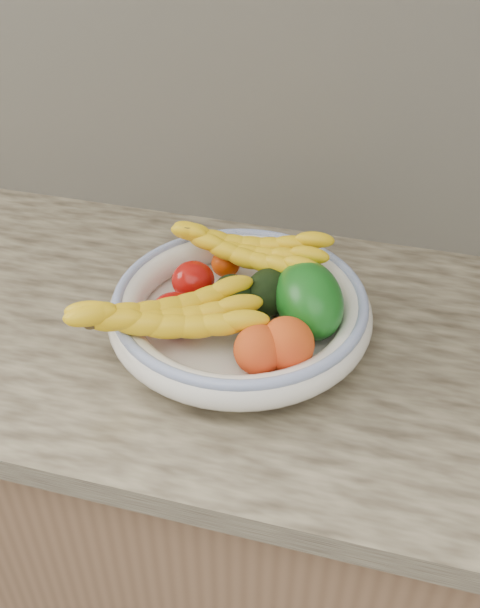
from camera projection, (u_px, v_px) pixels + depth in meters
name	position (u px, v px, depth m)	size (l,w,h in m)	color
kitchen_counter	(243.00, 496.00, 1.32)	(2.44, 0.66, 1.40)	brown
fruit_bowl	(240.00, 310.00, 1.00)	(0.39, 0.39, 0.08)	white
clementine_back_left	(226.00, 264.00, 1.09)	(0.05, 0.05, 0.04)	#E14704
clementine_back_right	(280.00, 273.00, 1.07)	(0.05, 0.05, 0.04)	#FF6405
tomato_left	(193.00, 281.00, 1.04)	(0.07, 0.07, 0.06)	#AD0D09
tomato_near_left	(174.00, 314.00, 0.97)	(0.07, 0.07, 0.06)	#AA0705
avocado_center	(234.00, 299.00, 1.00)	(0.06, 0.09, 0.06)	black
avocado_right	(270.00, 291.00, 1.01)	(0.07, 0.10, 0.07)	black
green_mango	(309.00, 300.00, 0.98)	(0.09, 0.14, 0.10)	#105513
peach_front	(259.00, 350.00, 0.91)	(0.07, 0.07, 0.07)	orange
peach_right	(286.00, 344.00, 0.91)	(0.08, 0.08, 0.08)	orange
banana_bunch_back	(248.00, 254.00, 1.05)	(0.27, 0.10, 0.08)	yellow
banana_bunch_front	(167.00, 320.00, 0.93)	(0.29, 0.11, 0.08)	yellow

